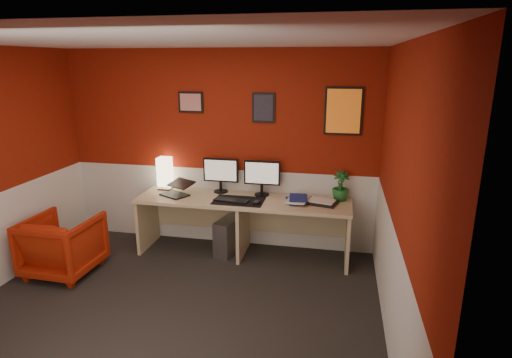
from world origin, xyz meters
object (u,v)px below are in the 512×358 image
Objects in this scene: potted_plant at (341,186)px; monitor_right at (262,173)px; desk at (243,227)px; armchair at (63,245)px; laptop at (174,187)px; shoji_lamp at (165,174)px; zen_tray at (321,202)px; pc_tower at (229,236)px; monitor_left at (220,170)px.

monitor_right is at bearing 179.72° from potted_plant.
desk is 2.08m from armchair.
desk is 4.48× the size of monitor_right.
laptop is at bearing -178.19° from desk.
shoji_lamp reaches higher than zen_tray.
monitor_right is at bearing 39.03° from pc_tower.
pc_tower is at bearing -172.33° from potted_plant.
monitor_right is at bearing -3.09° from monitor_left.
potted_plant is (1.16, 0.19, 0.54)m from desk.
desk is 0.71m from monitor_right.
potted_plant reaches higher than pc_tower.
monitor_left is 1.66× the size of zen_tray.
monitor_left is at bearing 176.91° from monitor_right.
pc_tower is (0.67, 0.04, -0.61)m from laptop.
monitor_right is 1.66× the size of zen_tray.
monitor_left is at bearing -143.51° from armchair.
armchair is (-1.56, -1.08, -0.68)m from monitor_left.
desk is 3.51× the size of armchair.
potted_plant is at bearing -0.28° from monitor_right.
monitor_left is at bearing 178.71° from potted_plant.
pc_tower is (-0.19, 0.01, -0.14)m from desk.
shoji_lamp reaches higher than armchair.
armchair is at bearing -112.92° from laptop.
monitor_left is 1.33m from zen_tray.
zen_tray is at bearing -9.09° from monitor_left.
laptop is at bearing -163.33° from pc_tower.
zen_tray reaches higher than desk.
monitor_right is at bearing 166.70° from zen_tray.
monitor_right is 0.78× the size of armchair.
pc_tower is at bearing -12.84° from shoji_lamp.
laptop is at bearing -139.56° from armchair.
shoji_lamp is 0.54× the size of armchair.
monitor_left is at bearing 146.32° from desk.
desk is at bearing -135.19° from monitor_right.
shoji_lamp is 1.46m from armchair.
shoji_lamp is 2.24m from potted_plant.
shoji_lamp is at bearing 179.20° from monitor_right.
laptop is 0.94× the size of zen_tray.
zen_tray is (1.81, 0.05, -0.09)m from laptop.
monitor_right reaches higher than shoji_lamp.
potted_plant is 0.80× the size of pc_tower.
monitor_left is 0.84m from pc_tower.
zen_tray is at bearing -141.01° from potted_plant.
potted_plant is at bearing -159.34° from armchair.
potted_plant reaches higher than desk.
laptop is 0.61m from monitor_left.
armchair is (-1.70, -0.86, 0.11)m from pc_tower.
monitor_left is 0.78× the size of armchair.
monitor_left reaches higher than desk.
monitor_right is 1.29× the size of pc_tower.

